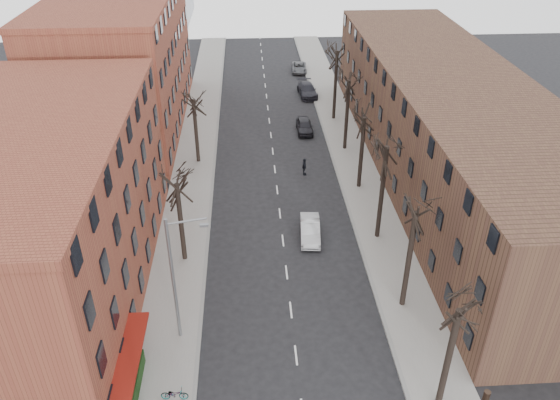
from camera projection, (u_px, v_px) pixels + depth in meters
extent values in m
cube|color=gray|center=(195.00, 157.00, 55.89)|extent=(4.00, 90.00, 0.15)
cube|color=gray|center=(350.00, 153.00, 56.74)|extent=(4.00, 90.00, 0.15)
cube|color=brown|center=(43.00, 220.00, 35.36)|extent=(12.00, 26.00, 12.00)
cube|color=brown|center=(122.00, 65.00, 59.48)|extent=(12.00, 28.00, 14.00)
cube|color=#4E3324|center=(449.00, 127.00, 50.33)|extent=(12.00, 50.00, 10.00)
cube|color=maroon|center=(136.00, 390.00, 31.21)|extent=(1.20, 7.00, 0.15)
cube|color=#1C3713|center=(129.00, 397.00, 30.01)|extent=(0.80, 6.00, 1.00)
cylinder|color=slate|center=(174.00, 282.00, 32.36)|extent=(0.20, 0.20, 9.00)
cylinder|color=slate|center=(186.00, 221.00, 30.17)|extent=(2.39, 0.12, 0.46)
cube|color=slate|center=(204.00, 225.00, 30.38)|extent=(0.50, 0.22, 0.14)
imported|color=#ADB0B4|center=(310.00, 230.00, 43.63)|extent=(1.83, 4.46, 1.44)
imported|color=black|center=(304.00, 126.00, 60.97)|extent=(1.75, 4.28, 1.45)
imported|color=#212129|center=(307.00, 90.00, 70.59)|extent=(2.47, 5.38, 1.52)
imported|color=#515458|center=(299.00, 68.00, 78.84)|extent=(2.33, 4.58, 1.24)
imported|color=black|center=(304.00, 167.00, 52.42)|extent=(0.45, 1.03, 1.74)
imported|color=gray|center=(174.00, 394.00, 30.29)|extent=(1.57, 0.63, 0.81)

